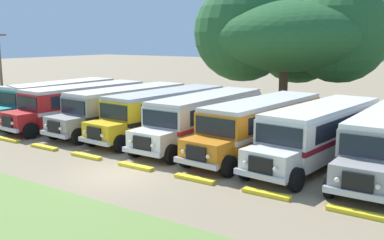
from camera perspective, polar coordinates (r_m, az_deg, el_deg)
ground_plane at (r=20.67m, az=-9.57°, el=-6.90°), size 220.00×220.00×0.00m
parked_bus_slot_0 at (r=35.39m, az=-16.84°, el=2.63°), size 2.68×10.84×2.82m
parked_bus_slot_1 at (r=32.62m, az=-13.85°, el=2.15°), size 3.39×10.95×2.82m
parked_bus_slot_2 at (r=30.42m, az=-8.50°, el=1.76°), size 3.25×10.92×2.82m
parked_bus_slot_3 at (r=28.37m, az=-3.56°, el=1.23°), size 3.26×10.92×2.82m
parked_bus_slot_4 at (r=26.28m, az=1.69°, el=0.51°), size 2.69×10.84×2.82m
parked_bus_slot_5 at (r=24.37m, az=8.82°, el=-0.40°), size 3.36×10.94×2.82m
parked_bus_slot_6 at (r=23.09m, az=16.14°, el=-1.29°), size 3.58×10.98×2.82m
curb_wheelstop_1 at (r=29.13m, az=-22.48°, el=-2.33°), size 2.00×0.36×0.15m
curb_wheelstop_2 at (r=26.41m, az=-18.39°, el=-3.32°), size 2.00×0.36×0.15m
curb_wheelstop_3 at (r=23.86m, az=-13.39°, el=-4.50°), size 2.00×0.36×0.15m
curb_wheelstop_4 at (r=21.55m, az=-7.22°, el=-5.91°), size 2.00×0.36×0.15m
curb_wheelstop_5 at (r=19.56m, az=0.35°, el=-7.54°), size 2.00×0.36×0.15m
curb_wheelstop_6 at (r=17.99m, az=9.50°, el=-9.31°), size 2.00×0.36×0.15m
curb_wheelstop_7 at (r=16.97m, az=20.16°, el=-11.06°), size 2.00×0.36×0.15m
broad_shade_tree at (r=38.34m, az=12.27°, el=10.53°), size 15.33×12.83×10.72m
utility_pole at (r=35.30m, az=-23.29°, el=5.70°), size 1.80×0.20×6.93m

